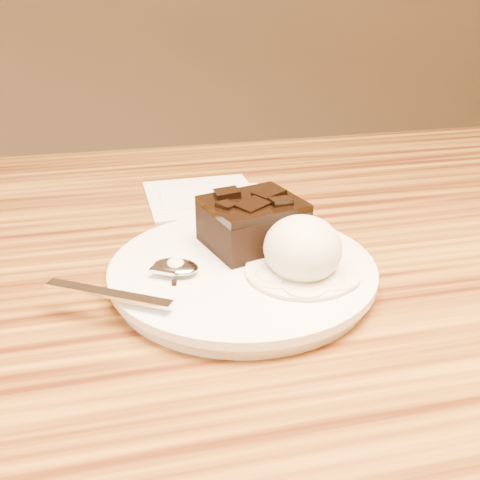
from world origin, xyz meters
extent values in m
cylinder|color=white|center=(0.05, -0.06, 0.76)|extent=(0.24, 0.24, 0.02)
cube|color=black|center=(0.07, -0.02, 0.79)|extent=(0.10, 0.09, 0.04)
ellipsoid|color=white|center=(0.10, -0.08, 0.79)|extent=(0.07, 0.07, 0.06)
cylinder|color=white|center=(0.10, -0.08, 0.77)|extent=(0.10, 0.10, 0.00)
cube|color=white|center=(0.05, 0.17, 0.75)|extent=(0.14, 0.14, 0.01)
cube|color=black|center=(0.05, -0.08, 0.77)|extent=(0.01, 0.01, 0.00)
cube|color=black|center=(0.05, -0.09, 0.77)|extent=(0.01, 0.01, 0.00)
cube|color=black|center=(-0.01, -0.08, 0.77)|extent=(0.01, 0.01, 0.00)
camera|label=1|loc=(-0.06, -0.51, 1.02)|focal=43.79mm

